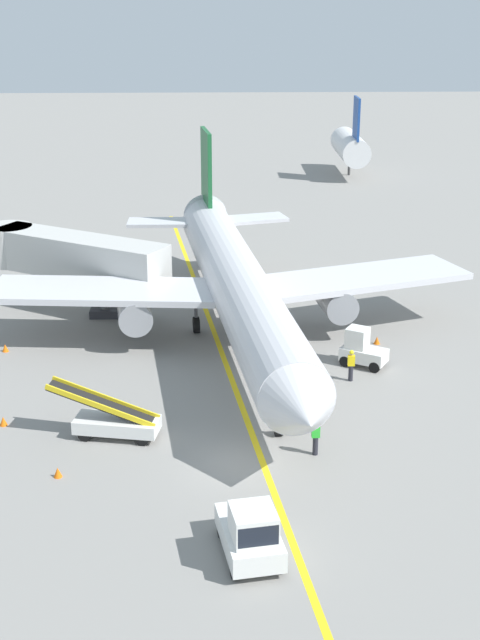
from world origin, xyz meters
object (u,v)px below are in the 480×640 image
(airliner, at_px, (237,283))
(belt_loader_forward_hold, at_px, (114,421))
(safety_cone_wingtip_right, at_px, (3,421))
(ground_crew_wing_walker, at_px, (351,364))
(safety_cone_wingtip_left, at_px, (5,348))
(baggage_tug_near_wing, at_px, (362,349))
(ground_crew_marshaller, at_px, (316,436))
(safety_cone_nose_left, at_px, (58,472))
(jet_bridge, at_px, (62,254))
(safety_cone_nose_right, at_px, (377,340))
(pushback_tug, at_px, (251,533))

(airliner, bearing_deg, belt_loader_forward_hold, -116.48)
(airliner, bearing_deg, safety_cone_wingtip_right, -136.60)
(airliner, relative_size, ground_crew_wing_walker, 20.77)
(belt_loader_forward_hold, bearing_deg, ground_crew_wing_walker, 26.36)
(safety_cone_wingtip_left, distance_m, safety_cone_wingtip_right, 9.26)
(baggage_tug_near_wing, xyz_separation_m, ground_crew_marshaller, (-3.56, -9.71, -0.02))
(safety_cone_nose_left, bearing_deg, safety_cone_wingtip_right, 124.63)
(jet_bridge, bearing_deg, airliner, -28.25)
(baggage_tug_near_wing, height_order, ground_crew_marshaller, baggage_tug_near_wing)
(airliner, relative_size, safety_cone_wingtip_right, 80.26)
(safety_cone_wingtip_right, bearing_deg, safety_cone_nose_left, -55.37)
(safety_cone_nose_left, bearing_deg, baggage_tug_near_wing, 37.94)
(airliner, relative_size, belt_loader_forward_hold, 6.85)
(airliner, distance_m, jet_bridge, 12.28)
(belt_loader_forward_hold, bearing_deg, safety_cone_nose_right, 37.84)
(jet_bridge, relative_size, safety_cone_wingtip_right, 28.09)
(jet_bridge, distance_m, ground_crew_wing_walker, 20.51)
(safety_cone_wingtip_left, relative_size, safety_cone_wingtip_right, 1.00)
(ground_crew_marshaller, bearing_deg, safety_cone_wingtip_right, 167.34)
(jet_bridge, bearing_deg, ground_crew_wing_walker, -35.59)
(ground_crew_wing_walker, distance_m, safety_cone_nose_left, 16.49)
(baggage_tug_near_wing, bearing_deg, ground_crew_wing_walker, -113.37)
(belt_loader_forward_hold, bearing_deg, pushback_tug, -58.22)
(safety_cone_nose_left, bearing_deg, pushback_tug, -36.60)
(ground_crew_marshaller, bearing_deg, safety_cone_nose_left, -171.80)
(safety_cone_nose_left, bearing_deg, safety_cone_wingtip_left, 110.49)
(baggage_tug_near_wing, relative_size, ground_crew_wing_walker, 1.60)
(safety_cone_wingtip_left, height_order, safety_cone_wingtip_right, same)
(airliner, bearing_deg, pushback_tug, -90.27)
(airliner, distance_m, baggage_tug_near_wing, 8.12)
(airliner, relative_size, ground_crew_marshaller, 20.77)
(ground_crew_wing_walker, bearing_deg, baggage_tug_near_wing, 66.63)
(safety_cone_nose_right, relative_size, safety_cone_wingtip_left, 1.00)
(ground_crew_wing_walker, height_order, safety_cone_nose_right, ground_crew_wing_walker)
(safety_cone_wingtip_right, bearing_deg, ground_crew_marshaller, -12.66)
(safety_cone_nose_left, height_order, safety_cone_wingtip_right, same)
(ground_crew_marshaller, bearing_deg, jet_bridge, 125.30)
(airliner, distance_m, ground_crew_wing_walker, 8.69)
(baggage_tug_near_wing, relative_size, safety_cone_nose_left, 6.20)
(safety_cone_nose_left, xyz_separation_m, safety_cone_wingtip_right, (-3.29, 4.76, 0.00))
(ground_crew_wing_walker, bearing_deg, safety_cone_wingtip_left, 166.39)
(pushback_tug, distance_m, ground_crew_wing_walker, 16.15)
(belt_loader_forward_hold, bearing_deg, jet_bridge, 105.71)
(pushback_tug, xyz_separation_m, safety_cone_wingtip_right, (-11.06, 10.53, -0.77))
(ground_crew_marshaller, bearing_deg, airliner, 102.43)
(safety_cone_wingtip_right, bearing_deg, belt_loader_forward_hold, -13.00)
(safety_cone_wingtip_right, bearing_deg, airliner, 43.40)
(jet_bridge, distance_m, safety_cone_wingtip_right, 16.70)
(baggage_tug_near_wing, bearing_deg, airliner, 148.52)
(safety_cone_nose_right, bearing_deg, safety_cone_wingtip_left, -178.69)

